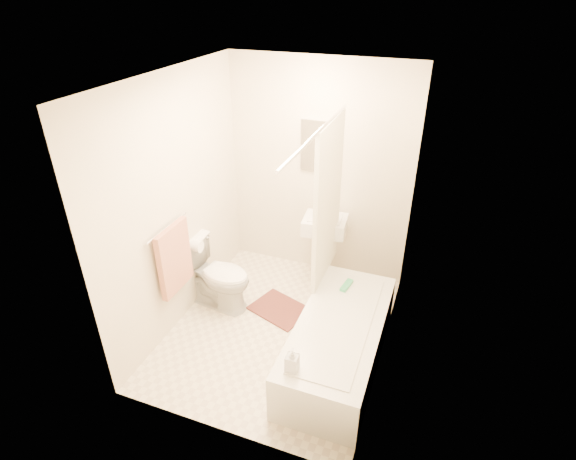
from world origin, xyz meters
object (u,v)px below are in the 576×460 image
at_px(bath_mat, 280,309).
at_px(toilet, 217,274).
at_px(bathtub, 339,342).
at_px(soap_bottle, 292,360).
at_px(sink, 324,247).

bearing_deg(bath_mat, toilet, -170.05).
distance_m(bathtub, soap_bottle, 0.75).
bearing_deg(soap_bottle, sink, 98.79).
height_order(sink, bathtub, sink).
bearing_deg(bathtub, bath_mat, 147.36).
bearing_deg(sink, soap_bottle, -87.09).
bearing_deg(toilet, sink, -42.52).
bearing_deg(soap_bottle, bathtub, 72.24).
bearing_deg(bath_mat, soap_bottle, -64.15).
relative_size(toilet, soap_bottle, 3.65).
height_order(bath_mat, soap_bottle, soap_bottle).
relative_size(bathtub, bath_mat, 2.83).
xyz_separation_m(bath_mat, soap_bottle, (0.54, -1.12, 0.55)).
bearing_deg(bath_mat, sink, 68.27).
xyz_separation_m(toilet, soap_bottle, (1.19, -1.01, 0.19)).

